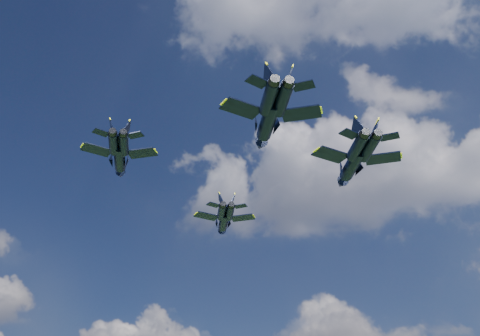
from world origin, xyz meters
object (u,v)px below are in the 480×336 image
jet_lead (224,222)px  jet_right (352,165)px  jet_left (120,159)px  jet_slot (268,122)px

jet_lead → jet_right: (24.98, -8.65, 1.79)m
jet_lead → jet_right: 26.49m
jet_lead → jet_right: jet_right is taller
jet_left → jet_right: jet_right is taller
jet_lead → jet_slot: (18.07, -28.52, -0.92)m
jet_lead → jet_left: (-7.16, -23.56, 1.66)m
jet_lead → jet_left: bearing=-134.3°
jet_left → jet_slot: size_ratio=0.86×
jet_right → jet_slot: jet_right is taller
jet_left → jet_right: bearing=-4.7°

